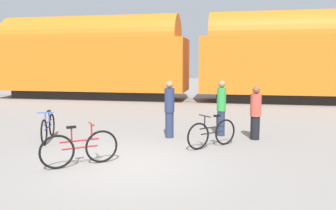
{
  "coord_description": "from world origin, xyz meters",
  "views": [
    {
      "loc": [
        2.15,
        -6.92,
        2.3
      ],
      "look_at": [
        0.45,
        2.07,
        1.1
      ],
      "focal_mm": 35.0,
      "sensor_mm": 36.0,
      "label": 1
    }
  ],
  "objects_px": {
    "freight_train": "(194,56)",
    "person_in_red": "(256,113)",
    "bicycle_blue": "(48,128)",
    "bicycle_maroon": "(80,148)",
    "person_in_navy": "(169,109)",
    "bicycle_black": "(212,133)",
    "person_in_green": "(221,107)"
  },
  "relations": [
    {
      "from": "freight_train",
      "to": "person_in_red",
      "type": "distance_m",
      "value": 10.28
    },
    {
      "from": "bicycle_blue",
      "to": "person_in_red",
      "type": "bearing_deg",
      "value": 11.64
    },
    {
      "from": "bicycle_maroon",
      "to": "person_in_red",
      "type": "height_order",
      "value": "person_in_red"
    },
    {
      "from": "freight_train",
      "to": "person_in_red",
      "type": "relative_size",
      "value": 15.6
    },
    {
      "from": "freight_train",
      "to": "person_in_navy",
      "type": "height_order",
      "value": "freight_train"
    },
    {
      "from": "bicycle_maroon",
      "to": "bicycle_black",
      "type": "bearing_deg",
      "value": 37.77
    },
    {
      "from": "person_in_green",
      "to": "person_in_red",
      "type": "bearing_deg",
      "value": 73.03
    },
    {
      "from": "bicycle_maroon",
      "to": "bicycle_blue",
      "type": "bearing_deg",
      "value": 134.02
    },
    {
      "from": "person_in_green",
      "to": "person_in_red",
      "type": "height_order",
      "value": "person_in_green"
    },
    {
      "from": "freight_train",
      "to": "person_in_navy",
      "type": "relative_size",
      "value": 14.28
    },
    {
      "from": "person_in_red",
      "to": "bicycle_maroon",
      "type": "bearing_deg",
      "value": 73.11
    },
    {
      "from": "bicycle_blue",
      "to": "person_in_green",
      "type": "distance_m",
      "value": 5.28
    },
    {
      "from": "person_in_red",
      "to": "person_in_green",
      "type": "bearing_deg",
      "value": 16.23
    },
    {
      "from": "bicycle_black",
      "to": "bicycle_blue",
      "type": "bearing_deg",
      "value": -178.98
    },
    {
      "from": "bicycle_maroon",
      "to": "person_in_navy",
      "type": "height_order",
      "value": "person_in_navy"
    },
    {
      "from": "person_in_navy",
      "to": "freight_train",
      "type": "bearing_deg",
      "value": 69.85
    },
    {
      "from": "person_in_green",
      "to": "person_in_red",
      "type": "distance_m",
      "value": 1.07
    },
    {
      "from": "bicycle_black",
      "to": "person_in_navy",
      "type": "distance_m",
      "value": 1.7
    },
    {
      "from": "bicycle_black",
      "to": "bicycle_maroon",
      "type": "bearing_deg",
      "value": -142.23
    },
    {
      "from": "bicycle_black",
      "to": "bicycle_blue",
      "type": "xyz_separation_m",
      "value": [
        -4.82,
        -0.09,
        -0.0
      ]
    },
    {
      "from": "bicycle_black",
      "to": "person_in_green",
      "type": "height_order",
      "value": "person_in_green"
    },
    {
      "from": "person_in_navy",
      "to": "bicycle_blue",
      "type": "bearing_deg",
      "value": 173.86
    },
    {
      "from": "freight_train",
      "to": "bicycle_black",
      "type": "height_order",
      "value": "freight_train"
    },
    {
      "from": "freight_train",
      "to": "bicycle_blue",
      "type": "bearing_deg",
      "value": -105.9
    },
    {
      "from": "bicycle_black",
      "to": "person_in_green",
      "type": "xyz_separation_m",
      "value": [
        0.2,
        1.47,
        0.51
      ]
    },
    {
      "from": "bicycle_maroon",
      "to": "person_in_red",
      "type": "relative_size",
      "value": 0.88
    },
    {
      "from": "freight_train",
      "to": "person_in_navy",
      "type": "bearing_deg",
      "value": -87.91
    },
    {
      "from": "bicycle_black",
      "to": "person_in_red",
      "type": "height_order",
      "value": "person_in_red"
    },
    {
      "from": "bicycle_black",
      "to": "person_in_green",
      "type": "distance_m",
      "value": 1.57
    },
    {
      "from": "bicycle_maroon",
      "to": "bicycle_blue",
      "type": "distance_m",
      "value": 2.9
    },
    {
      "from": "freight_train",
      "to": "person_in_green",
      "type": "xyz_separation_m",
      "value": [
        1.91,
        -9.36,
        -1.79
      ]
    },
    {
      "from": "person_in_green",
      "to": "person_in_navy",
      "type": "bearing_deg",
      "value": -69.94
    }
  ]
}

